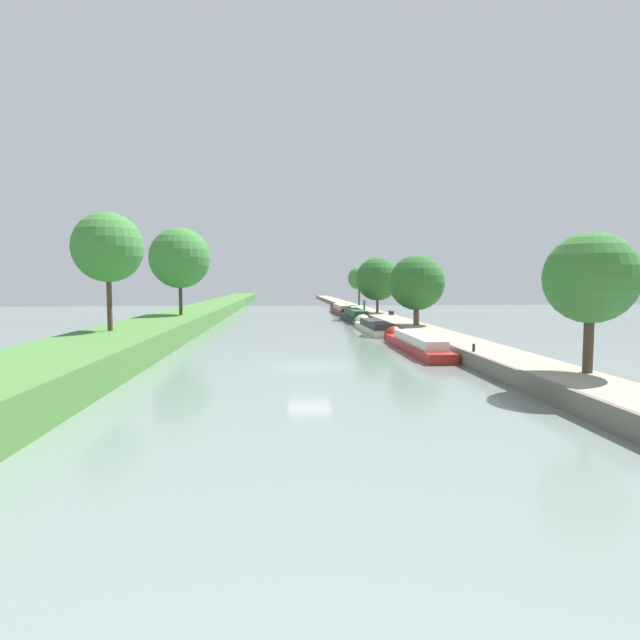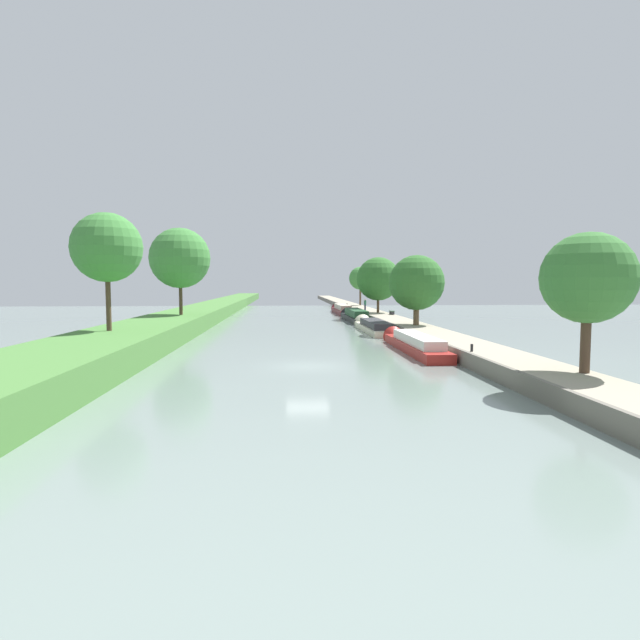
% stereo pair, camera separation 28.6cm
% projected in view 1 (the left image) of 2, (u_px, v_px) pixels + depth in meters
% --- Properties ---
extents(ground_plane, '(160.00, 160.00, 0.00)m').
position_uv_depth(ground_plane, '(310.00, 366.00, 29.94)').
color(ground_plane, slate).
extents(left_grassy_bank, '(6.19, 260.00, 1.66)m').
position_uv_depth(left_grassy_bank, '(92.00, 355.00, 28.94)').
color(left_grassy_bank, '#477A38').
rests_on(left_grassy_bank, ground_plane).
extents(right_towpath, '(3.43, 260.00, 0.88)m').
position_uv_depth(right_towpath, '(492.00, 357.00, 30.74)').
color(right_towpath, '#9E937F').
rests_on(right_towpath, ground_plane).
extents(stone_quay, '(0.25, 260.00, 0.93)m').
position_uv_depth(stone_quay, '(462.00, 357.00, 30.60)').
color(stone_quay, '#6B665B').
rests_on(stone_quay, ground_plane).
extents(narrowboat_red, '(1.84, 13.60, 1.83)m').
position_uv_depth(narrowboat_red, '(414.00, 343.00, 36.98)').
color(narrowboat_red, maroon).
rests_on(narrowboat_red, ground_plane).
extents(narrowboat_cream, '(2.13, 13.80, 2.02)m').
position_uv_depth(narrowboat_cream, '(372.00, 326.00, 52.07)').
color(narrowboat_cream, beige).
rests_on(narrowboat_cream, ground_plane).
extents(narrowboat_black, '(2.09, 15.12, 2.20)m').
position_uv_depth(narrowboat_black, '(354.00, 316.00, 65.99)').
color(narrowboat_black, black).
rests_on(narrowboat_black, ground_plane).
extents(narrowboat_maroon, '(2.00, 15.73, 2.08)m').
position_uv_depth(narrowboat_maroon, '(341.00, 310.00, 81.81)').
color(narrowboat_maroon, maroon).
rests_on(narrowboat_maroon, ground_plane).
extents(tree_rightbank_near, '(4.07, 4.07, 6.30)m').
position_uv_depth(tree_rightbank_near, '(591.00, 278.00, 22.59)').
color(tree_rightbank_near, '#4C3828').
rests_on(tree_rightbank_near, right_towpath).
extents(tree_rightbank_midnear, '(5.28, 5.28, 6.70)m').
position_uv_depth(tree_rightbank_midnear, '(417.00, 283.00, 48.52)').
color(tree_rightbank_midnear, brown).
rests_on(tree_rightbank_midnear, right_towpath).
extents(tree_rightbank_midfar, '(5.84, 5.84, 7.49)m').
position_uv_depth(tree_rightbank_midfar, '(378.00, 279.00, 68.38)').
color(tree_rightbank_midfar, brown).
rests_on(tree_rightbank_midfar, right_towpath).
extents(tree_rightbank_far, '(4.10, 4.10, 6.91)m').
position_uv_depth(tree_rightbank_far, '(359.00, 278.00, 91.04)').
color(tree_rightbank_far, brown).
rests_on(tree_rightbank_far, right_towpath).
extents(tree_leftbank_downstream, '(4.68, 4.68, 7.97)m').
position_uv_depth(tree_leftbank_downstream, '(108.00, 248.00, 34.04)').
color(tree_leftbank_downstream, '#4C3828').
rests_on(tree_leftbank_downstream, left_grassy_bank).
extents(tree_leftbank_upstream, '(6.10, 6.10, 8.80)m').
position_uv_depth(tree_leftbank_upstream, '(180.00, 258.00, 51.26)').
color(tree_leftbank_upstream, '#4C3828').
rests_on(tree_leftbank_upstream, left_grassy_bank).
extents(person_walking, '(0.34, 0.34, 1.66)m').
position_uv_depth(person_walking, '(364.00, 304.00, 74.76)').
color(person_walking, '#282D42').
rests_on(person_walking, right_towpath).
extents(mooring_bollard_near, '(0.16, 0.16, 0.45)m').
position_uv_depth(mooring_bollard_near, '(474.00, 348.00, 29.91)').
color(mooring_bollard_near, black).
rests_on(mooring_bollard_near, right_towpath).
extents(mooring_bollard_far, '(0.16, 0.16, 0.45)m').
position_uv_depth(mooring_bollard_far, '(346.00, 304.00, 89.39)').
color(mooring_bollard_far, black).
rests_on(mooring_bollard_far, right_towpath).
extents(park_bench, '(0.44, 1.50, 0.47)m').
position_uv_depth(park_bench, '(391.00, 312.00, 64.78)').
color(park_bench, '#333338').
rests_on(park_bench, right_towpath).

